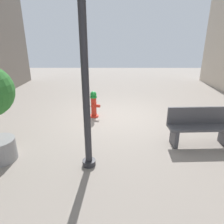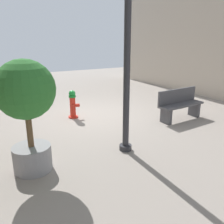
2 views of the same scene
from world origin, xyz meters
name	(u,v)px [view 1 (image 1 of 2)]	position (x,y,z in m)	size (l,w,h in m)	color
ground_plane	(117,117)	(0.00, 0.00, 0.00)	(23.40, 23.40, 0.00)	gray
fire_hydrant	(94,104)	(0.80, -0.06, 0.45)	(0.38, 0.41, 0.90)	red
bench_near	(200,126)	(-2.03, 1.79, 0.49)	(1.63, 0.51, 0.95)	#4C4C51
street_lamp	(84,51)	(0.67, 2.76, 2.35)	(0.36, 0.36, 3.77)	#2D2D33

